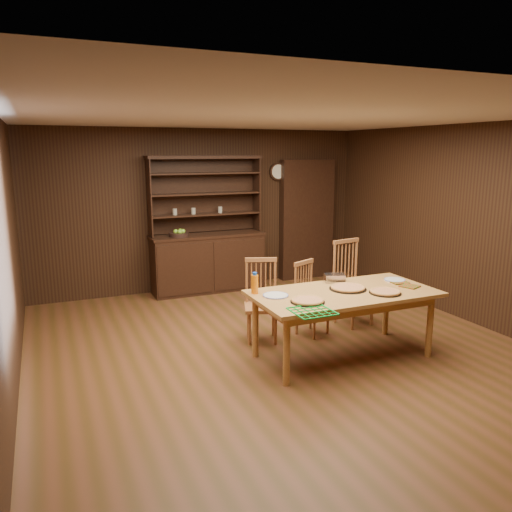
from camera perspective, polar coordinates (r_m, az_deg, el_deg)
name	(u,v)px	position (r m, az deg, el deg)	size (l,w,h in m)	color
floor	(282,350)	(5.84, 3.04, -10.72)	(6.00, 6.00, 0.00)	brown
room_shell	(284,214)	(5.43, 3.22, 4.84)	(6.00, 6.00, 6.00)	silver
china_hutch	(208,255)	(8.12, -5.56, 0.13)	(1.84, 0.52, 2.17)	black
doorway	(307,220)	(8.92, 5.81, 4.16)	(1.00, 0.18, 2.10)	black
wall_clock	(278,172)	(8.64, 2.51, 9.62)	(0.30, 0.05, 0.30)	black
dining_table	(344,298)	(5.53, 9.98, -4.78)	(2.01, 1.00, 0.75)	#C18C43
chair_left	(261,297)	(6.02, 0.62, -4.72)	(0.51, 0.50, 0.99)	#A06437
chair_center	(309,296)	(6.24, 6.04, -4.54)	(0.49, 0.48, 0.92)	#A06437
chair_right	(350,279)	(6.69, 10.70, -2.62)	(0.52, 0.51, 1.11)	#A06437
pizza_left	(308,301)	(5.07, 5.92, -5.10)	(0.35, 0.35, 0.04)	black
pizza_right	(385,292)	(5.53, 14.55, -3.98)	(0.34, 0.34, 0.04)	black
pizza_center	(348,288)	(5.60, 10.45, -3.59)	(0.41, 0.41, 0.04)	black
cooling_rack	(312,311)	(4.78, 6.44, -6.26)	(0.37, 0.37, 0.02)	green
plate_left	(276,295)	(5.25, 2.25, -4.52)	(0.27, 0.27, 0.02)	silver
plate_right	(395,280)	(6.10, 15.56, -2.64)	(0.25, 0.25, 0.02)	silver
foil_dish	(334,278)	(5.88, 8.96, -2.49)	(0.23, 0.16, 0.09)	silver
juice_bottle	(255,284)	(5.32, -0.15, -3.20)	(0.08, 0.08, 0.23)	orange
pot_holder_a	(410,286)	(5.87, 17.17, -3.32)	(0.18, 0.18, 0.01)	#A61D13
pot_holder_b	(399,282)	(6.01, 15.98, -2.87)	(0.19, 0.19, 0.01)	#A61D13
fruit_bowl	(179,234)	(7.85, -8.78, 2.53)	(0.30, 0.30, 0.12)	black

